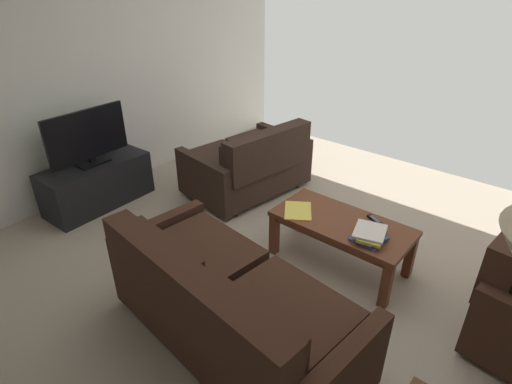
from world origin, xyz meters
The scene contains 10 objects.
ground_plane centered at (0.00, 0.00, 0.00)m, with size 5.25×5.36×0.01m, color tan.
wall_right centered at (2.63, 0.00, 1.43)m, with size 0.12×5.36×2.85m, color white.
sofa_main centered at (-0.14, 1.06, 0.37)m, with size 1.87×0.99×0.83m.
loveseat_near centered at (1.19, -0.72, 0.35)m, with size 1.04×1.41×0.82m.
coffee_table centered at (-0.27, -0.20, 0.37)m, with size 1.14×0.55×0.44m.
tv_stand centered at (2.26, 0.55, 0.24)m, with size 0.52×1.14×0.49m.
flat_tv centered at (2.26, 0.55, 0.78)m, with size 0.21×0.88×0.57m.
book_stack centered at (-0.56, -0.10, 0.48)m, with size 0.29×0.32×0.08m.
tv_remote centered at (-0.48, -0.37, 0.45)m, with size 0.16×0.11×0.02m.
loose_magazine centered at (0.10, -0.10, 0.45)m, with size 0.23×0.31×0.01m, color #E0CC4C.
Camera 1 is at (-1.54, 2.43, 2.26)m, focal length 28.52 mm.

